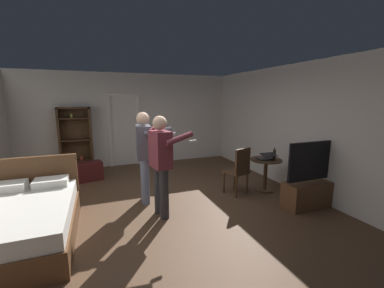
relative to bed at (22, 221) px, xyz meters
name	(u,v)px	position (x,y,z in m)	size (l,w,h in m)	color
ground_plane	(157,209)	(1.98, 0.34, -0.30)	(7.23, 7.23, 0.00)	brown
wall_back	(130,120)	(1.98, 3.69, 1.04)	(6.29, 0.12, 2.70)	silver
wall_right	(295,128)	(5.06, 0.34, 1.04)	(0.12, 6.82, 2.70)	silver
doorway_frame	(125,124)	(1.81, 3.61, 0.92)	(0.93, 0.08, 2.13)	white
bed	(22,221)	(0.00, 0.00, 0.00)	(1.35, 2.00, 1.02)	brown
bookshelf	(76,137)	(0.50, 3.46, 0.64)	(0.82, 0.32, 1.75)	#4C331E
tv_flatscreen	(313,187)	(4.70, -0.56, 0.05)	(1.21, 0.40, 1.23)	brown
side_table	(266,169)	(4.38, 0.39, 0.17)	(0.66, 0.66, 0.70)	#4C331E
laptop	(266,157)	(4.34, 0.35, 0.45)	(0.34, 0.35, 0.15)	black
bottle_on_table	(274,154)	(4.52, 0.31, 0.50)	(0.06, 0.06, 0.25)	#393B1E
wooden_chair	(239,169)	(3.72, 0.41, 0.24)	(0.53, 0.53, 0.99)	#4C331E
person_blue_shirt	(161,160)	(2.01, 0.06, 0.68)	(0.73, 0.59, 1.70)	#333338
person_striped_shirt	(144,150)	(1.86, 0.75, 0.71)	(0.67, 0.66, 1.73)	slate
suitcase_dark	(89,171)	(0.79, 2.49, -0.08)	(0.62, 0.35, 0.45)	#4C1919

